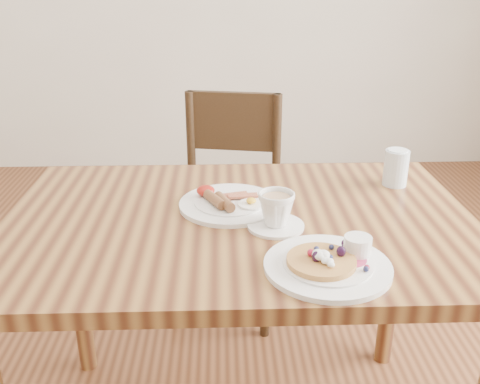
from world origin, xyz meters
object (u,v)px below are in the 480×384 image
Objects in this scene: teacup_saucer at (276,212)px; water_glass at (396,168)px; breakfast_plate at (228,203)px; chair_far at (229,194)px; dining_table at (240,251)px; pancake_plate at (330,262)px.

teacup_saucer is 0.46m from water_glass.
chair_far is at bearing 89.23° from breakfast_plate.
chair_far is (-0.02, 0.76, -0.16)m from dining_table.
breakfast_plate is (-0.03, 0.07, 0.11)m from dining_table.
chair_far is at bearing 97.28° from teacup_saucer.
pancake_plate is 0.39m from breakfast_plate.
pancake_plate reaches higher than dining_table.
water_glass is at bearing 24.26° from dining_table.
teacup_saucer reaches higher than dining_table.
water_glass is (0.49, 0.14, 0.04)m from breakfast_plate.
teacup_saucer is 1.33× the size of water_glass.
teacup_saucer is (0.11, -0.13, 0.03)m from breakfast_plate.
pancake_plate is at bearing -57.31° from breakfast_plate.
breakfast_plate is at bearing 122.69° from pancake_plate.
pancake_plate reaches higher than breakfast_plate.
water_glass is (0.48, -0.55, 0.31)m from chair_far.
dining_table is at bearing 101.96° from chair_far.
teacup_saucer reaches higher than pancake_plate.
pancake_plate is 0.22m from teacup_saucer.
chair_far reaches higher than breakfast_plate.
dining_table is 8.57× the size of teacup_saucer.
water_glass reaches higher than dining_table.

